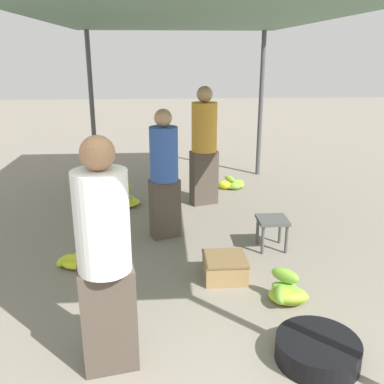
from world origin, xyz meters
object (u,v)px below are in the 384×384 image
stool (272,224)px  shopper_walking_far (164,173)px  crate_near (225,268)px  vendor_foreground (105,257)px  shopper_walking_mid (204,145)px  banana_pile_left_1 (123,200)px  banana_pile_left_0 (82,259)px  basin_black (317,350)px  banana_pile_right_0 (232,184)px  banana_pile_right_1 (287,292)px

stool → shopper_walking_far: bearing=160.6°
crate_near → shopper_walking_far: shopper_walking_far is taller
vendor_foreground → shopper_walking_mid: size_ratio=0.98×
shopper_walking_mid → banana_pile_left_1: bearing=-178.7°
stool → shopper_walking_mid: (-0.64, 1.63, 0.60)m
vendor_foreground → shopper_walking_mid: shopper_walking_mid is taller
banana_pile_left_0 → crate_near: size_ratio=1.20×
basin_black → banana_pile_left_0: (-2.00, 1.66, -0.03)m
banana_pile_right_0 → crate_near: bearing=-100.4°
banana_pile_left_0 → shopper_walking_far: bearing=37.6°
banana_pile_left_1 → shopper_walking_mid: (1.22, 0.03, 0.81)m
vendor_foreground → banana_pile_left_1: bearing=93.5°
banana_pile_right_1 → crate_near: (-0.50, 0.49, 0.01)m
banana_pile_right_1 → banana_pile_right_0: bearing=89.1°
basin_black → crate_near: 1.37m
stool → banana_pile_left_1: bearing=139.2°
vendor_foreground → banana_pile_right_0: (1.56, 4.24, -0.82)m
basin_black → shopper_walking_mid: 3.67m
banana_pile_left_0 → shopper_walking_far: size_ratio=0.33×
banana_pile_left_0 → banana_pile_right_1: 2.18m
basin_black → banana_pile_right_0: size_ratio=1.19×
crate_near → shopper_walking_mid: (0.00, 2.28, 0.79)m
vendor_foreground → banana_pile_right_1: size_ratio=4.39×
vendor_foreground → banana_pile_left_0: bearing=106.9°
vendor_foreground → crate_near: 1.76m
vendor_foreground → stool: size_ratio=4.55×
basin_black → banana_pile_right_1: 0.77m
banana_pile_right_0 → basin_black: bearing=-90.6°
basin_black → banana_pile_left_1: banana_pile_left_1 is taller
crate_near → shopper_walking_far: bearing=118.5°
stool → shopper_walking_far: (-1.23, 0.43, 0.51)m
banana_pile_left_1 → basin_black: bearing=-63.9°
vendor_foreground → crate_near: bearing=50.6°
banana_pile_left_1 → banana_pile_right_0: bearing=23.5°
banana_pile_right_1 → crate_near: 0.70m
banana_pile_left_1 → shopper_walking_mid: size_ratio=0.29×
banana_pile_right_0 → shopper_walking_mid: size_ratio=0.30×
crate_near → vendor_foreground: bearing=-129.4°
vendor_foreground → banana_pile_left_1: 3.56m
stool → basin_black: 1.93m
banana_pile_right_0 → banana_pile_right_1: banana_pile_right_1 is taller
basin_black → banana_pile_right_1: bearing=90.7°
basin_black → banana_pile_right_0: banana_pile_right_0 is taller
crate_near → banana_pile_left_1: bearing=118.3°
basin_black → banana_pile_right_1: size_ratio=1.60×
banana_pile_left_1 → banana_pile_right_1: (1.71, -2.74, 0.02)m
stool → banana_pile_right_1: bearing=-97.0°
banana_pile_right_0 → shopper_walking_mid: (-0.55, -0.74, 0.84)m
banana_pile_left_0 → basin_black: bearing=-39.6°
shopper_walking_mid → banana_pile_right_1: bearing=-79.9°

